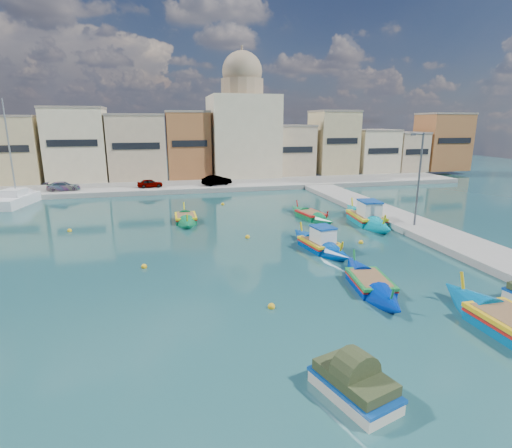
{
  "coord_description": "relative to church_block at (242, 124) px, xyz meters",
  "views": [
    {
      "loc": [
        -2.72,
        -22.04,
        8.84
      ],
      "look_at": [
        4.0,
        6.0,
        1.4
      ],
      "focal_mm": 28.0,
      "sensor_mm": 36.0,
      "label": 1
    }
  ],
  "objects": [
    {
      "name": "yacht_north",
      "position": [
        -27.81,
        -13.0,
        -7.93
      ],
      "size": [
        4.22,
        9.32,
        12.02
      ],
      "color": "white",
      "rests_on": "ground"
    },
    {
      "name": "luzzu_green",
      "position": [
        -10.74,
        -26.39,
        -8.17
      ],
      "size": [
        1.9,
        7.02,
        2.21
      ],
      "color": "#0B7341",
      "rests_on": "ground"
    },
    {
      "name": "north_townhouses",
      "position": [
        -3.32,
        -0.64,
        -3.41
      ],
      "size": [
        83.2,
        7.87,
        10.19
      ],
      "color": "tan",
      "rests_on": "ground"
    },
    {
      "name": "mooring_buoys",
      "position": [
        -8.9,
        -33.17,
        -8.33
      ],
      "size": [
        22.21,
        25.48,
        0.36
      ],
      "color": "yellow",
      "rests_on": "ground"
    },
    {
      "name": "north_quay",
      "position": [
        -10.0,
        -8.0,
        -8.11
      ],
      "size": [
        80.0,
        8.0,
        0.6
      ],
      "primitive_type": "cube",
      "color": "gray",
      "rests_on": "ground"
    },
    {
      "name": "east_quay",
      "position": [
        8.0,
        -40.0,
        -8.16
      ],
      "size": [
        4.0,
        70.0,
        0.5
      ],
      "primitive_type": "cube",
      "color": "gray",
      "rests_on": "ground"
    },
    {
      "name": "luzzu_blue_south",
      "position": [
        -1.95,
        -43.82,
        -8.17
      ],
      "size": [
        2.94,
        8.03,
        2.27
      ],
      "color": "#0026A1",
      "rests_on": "ground"
    },
    {
      "name": "luzzu_blue_cabin",
      "position": [
        -2.0,
        -36.74,
        -8.08
      ],
      "size": [
        2.98,
        7.82,
        2.7
      ],
      "color": "#003FA0",
      "rests_on": "ground"
    },
    {
      "name": "luzzu_turquoise_cabin",
      "position": [
        4.99,
        -30.58,
        -8.01
      ],
      "size": [
        3.35,
        10.38,
        3.27
      ],
      "color": "#008CA2",
      "rests_on": "ground"
    },
    {
      "name": "ground",
      "position": [
        -10.0,
        -40.0,
        -8.41
      ],
      "size": [
        160.0,
        160.0,
        0.0
      ],
      "primitive_type": "plane",
      "color": "#123538",
      "rests_on": "ground"
    },
    {
      "name": "tender_near",
      "position": [
        -6.94,
        -51.76,
        -7.96
      ],
      "size": [
        2.41,
        3.32,
        1.47
      ],
      "color": "beige",
      "rests_on": "ground"
    },
    {
      "name": "quay_street_lamp",
      "position": [
        7.44,
        -34.0,
        -4.07
      ],
      "size": [
        1.18,
        0.16,
        8.0
      ],
      "color": "#595B60",
      "rests_on": "ground"
    },
    {
      "name": "parked_cars",
      "position": [
        -14.45,
        -9.5,
        -7.22
      ],
      "size": [
        22.93,
        2.59,
        1.3
      ],
      "color": "#4C1919",
      "rests_on": "north_quay"
    },
    {
      "name": "luzzu_cyan_mid",
      "position": [
        0.76,
        -27.88,
        -8.18
      ],
      "size": [
        3.02,
        7.63,
        2.2
      ],
      "color": "#0B7442",
      "rests_on": "ground"
    },
    {
      "name": "church_block",
      "position": [
        0.0,
        0.0,
        0.0
      ],
      "size": [
        10.0,
        10.0,
        19.1
      ],
      "color": "beige",
      "rests_on": "ground"
    }
  ]
}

